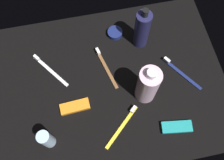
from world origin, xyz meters
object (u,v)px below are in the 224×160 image
Objects in this scene: toothbrush_brown at (105,66)px; toothbrush_navy at (180,72)px; toothbrush_white at (49,69)px; snack_bar_orange at (75,107)px; lotion_bottle at (142,29)px; deodorant_stick at (46,139)px; bodywash_bottle at (148,85)px; cream_tin_left at (115,33)px; toothbrush_yellow at (123,124)px; snack_bar_teal at (177,127)px.

toothbrush_navy is at bearing -16.58° from toothbrush_brown.
toothbrush_white reaches higher than snack_bar_orange.
lotion_bottle reaches higher than snack_bar_orange.
lotion_bottle is 21.20cm from toothbrush_navy.
deodorant_stick is at bearing -140.83° from lotion_bottle.
cream_tin_left is at bearing 101.31° from bodywash_bottle.
lotion_bottle is 1.03× the size of bodywash_bottle.
toothbrush_white is at bearing 171.99° from toothbrush_brown.
toothbrush_brown is 19.28cm from snack_bar_orange.
lotion_bottle is 37.79cm from toothbrush_white.
snack_bar_orange is at bearing 147.95° from toothbrush_yellow.
toothbrush_navy is (25.22, 15.26, 0.00)cm from toothbrush_yellow.
lotion_bottle is 21.87cm from bodywash_bottle.
toothbrush_brown is 1.14× the size of toothbrush_navy.
cream_tin_left reaches higher than snack_bar_teal.
lotion_bottle is 1.92× the size of deodorant_stick.
bodywash_bottle is at bearing 42.92° from toothbrush_yellow.
deodorant_stick is at bearing -137.81° from snack_bar_orange.
toothbrush_navy is at bearing -46.19° from cream_tin_left.
toothbrush_white is 51.14cm from snack_bar_teal.
snack_bar_orange is (7.60, -16.69, 0.14)cm from toothbrush_white.
toothbrush_navy is (14.97, 5.73, -8.11)cm from bodywash_bottle.
toothbrush_navy is 1.03× the size of toothbrush_white.
toothbrush_yellow is at bearing -85.80° from toothbrush_brown.
toothbrush_brown is 21.36cm from toothbrush_white.
toothbrush_navy is at bearing 77.66° from snack_bar_teal.
toothbrush_brown reaches higher than snack_bar_teal.
toothbrush_brown is (-11.95, 13.74, -8.11)cm from bodywash_bottle.
toothbrush_yellow is (-10.24, -9.53, -8.11)cm from bodywash_bottle.
lotion_bottle reaches higher than toothbrush_navy.
deodorant_stick is at bearing -178.34° from toothbrush_yellow.
deodorant_stick is 0.99× the size of snack_bar_teal.
bodywash_bottle is 26.72cm from snack_bar_orange.
toothbrush_brown reaches higher than cream_tin_left.
deodorant_stick is 53.25cm from toothbrush_navy.
lotion_bottle is 12.96cm from cream_tin_left.
lotion_bottle is at bearing 26.94° from toothbrush_brown.
snack_bar_orange is 36.07cm from snack_bar_teal.
snack_bar_orange is (-28.99, -21.56, -7.97)cm from lotion_bottle.
toothbrush_navy reaches higher than cream_tin_left.
bodywash_bottle is at bearing -26.80° from toothbrush_white.
snack_bar_teal is at bearing -54.88° from toothbrush_brown.
cream_tin_left is at bearing 63.59° from toothbrush_brown.
lotion_bottle is at bearing 104.51° from snack_bar_teal.
snack_bar_teal is at bearing -26.47° from snack_bar_orange.
cream_tin_left is (-20.36, 21.22, 0.35)cm from toothbrush_navy.
toothbrush_navy is at bearing -12.88° from toothbrush_white.
deodorant_stick reaches higher than toothbrush_white.
deodorant_stick is 15.08cm from snack_bar_orange.
toothbrush_navy reaches higher than snack_bar_orange.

